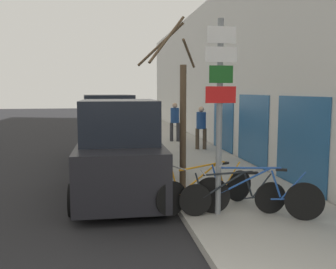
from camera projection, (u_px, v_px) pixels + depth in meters
The scene contains 12 objects.
ground_plane at pixel (116, 158), 13.79m from camera, with size 80.00×80.00×0.00m, color black.
sidewalk_curb at pixel (172, 144), 16.96m from camera, with size 3.20×32.00×0.15m.
building_facade at pixel (210, 74), 16.79m from camera, with size 0.23×32.00×6.50m.
signpost at pixel (220, 107), 6.88m from camera, with size 0.59×0.13×3.62m.
bicycle_0 at pixel (257, 195), 6.92m from camera, with size 2.17×1.00×0.96m.
bicycle_1 at pixel (233, 196), 7.02m from camera, with size 2.05×0.44×0.84m.
bicycle_2 at pixel (207, 189), 7.42m from camera, with size 2.20×0.97×0.91m.
parked_car_0 at pixel (119, 154), 8.67m from camera, with size 2.12×4.16×2.27m.
parked_car_1 at pixel (108, 130), 13.34m from camera, with size 2.22×4.26×2.33m.
pedestrian_near at pixel (175, 119), 17.17m from camera, with size 0.45×0.39×1.77m.
pedestrian_far at pixel (201, 125), 14.86m from camera, with size 0.44×0.38×1.71m.
street_tree at pixel (181, 114), 8.74m from camera, with size 1.50×1.27×4.01m.
Camera 1 is at (-0.45, -2.51, 2.48)m, focal length 40.00 mm.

